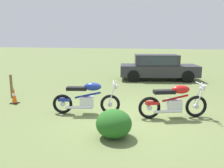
{
  "coord_description": "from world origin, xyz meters",
  "views": [
    {
      "loc": [
        1.45,
        -6.15,
        2.18
      ],
      "look_at": [
        -0.67,
        0.51,
        0.86
      ],
      "focal_mm": 36.57,
      "sensor_mm": 36.0,
      "label": 1
    }
  ],
  "objects": [
    {
      "name": "car_charcoal",
      "position": [
        -0.01,
        6.91,
        0.8
      ],
      "size": [
        4.58,
        2.74,
        1.43
      ],
      "rotation": [
        0.0,
        0.0,
        0.25
      ],
      "color": "#2D2D33",
      "rests_on": "ground"
    },
    {
      "name": "motorcycle_red",
      "position": [
        1.23,
        0.39,
        0.48
      ],
      "size": [
        1.9,
        1.05,
        1.02
      ],
      "rotation": [
        0.0,
        0.0,
        0.4
      ],
      "color": "black",
      "rests_on": "ground"
    },
    {
      "name": "traffic_cone",
      "position": [
        -4.22,
        0.26,
        0.27
      ],
      "size": [
        0.25,
        0.25,
        0.6
      ],
      "color": "#EA590F",
      "rests_on": "ground"
    },
    {
      "name": "shrub_low",
      "position": [
        -0.01,
        -1.42,
        0.33
      ],
      "size": [
        0.82,
        0.83,
        0.66
      ],
      "color": "#235D1E",
      "rests_on": "ground"
    },
    {
      "name": "motorcycle_blue",
      "position": [
        -1.29,
        -0.02,
        0.49
      ],
      "size": [
        1.99,
        0.9,
        1.02
      ],
      "rotation": [
        0.0,
        0.0,
        0.28
      ],
      "color": "black",
      "rests_on": "ground"
    },
    {
      "name": "fence_post_wooden",
      "position": [
        -4.93,
        0.95,
        0.45
      ],
      "size": [
        0.1,
        0.1,
        0.91
      ],
      "primitive_type": "cylinder",
      "color": "brown",
      "rests_on": "ground"
    },
    {
      "name": "ground_plane",
      "position": [
        0.0,
        0.0,
        0.0
      ],
      "size": [
        120.0,
        120.0,
        0.0
      ],
      "primitive_type": "plane",
      "color": "olive"
    }
  ]
}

